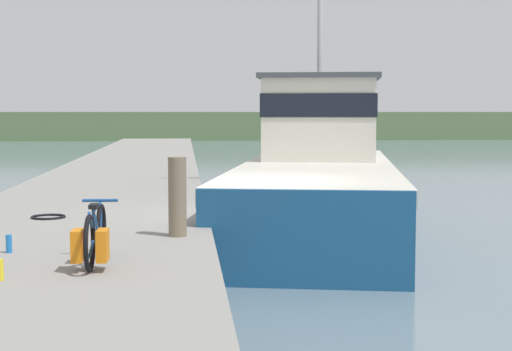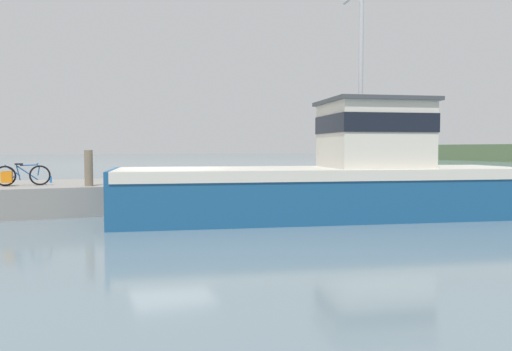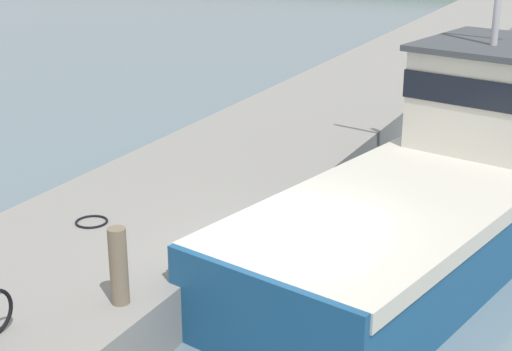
{
  "view_description": "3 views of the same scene",
  "coord_description": "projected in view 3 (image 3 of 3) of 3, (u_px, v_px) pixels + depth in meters",
  "views": [
    {
      "loc": [
        -1.4,
        -13.73,
        2.76
      ],
      "look_at": [
        -0.05,
        1.03,
        1.55
      ],
      "focal_mm": 55.0,
      "sensor_mm": 36.0,
      "label": 1
    },
    {
      "loc": [
        15.33,
        -3.25,
        2.18
      ],
      "look_at": [
        0.36,
        2.71,
        1.28
      ],
      "focal_mm": 35.0,
      "sensor_mm": 36.0,
      "label": 2
    },
    {
      "loc": [
        4.73,
        -10.39,
        6.41
      ],
      "look_at": [
        -1.98,
        2.91,
        1.16
      ],
      "focal_mm": 55.0,
      "sensor_mm": 36.0,
      "label": 3
    }
  ],
  "objects": [
    {
      "name": "ground_plane",
      "position": [
        284.0,
        312.0,
        12.9
      ],
      "size": [
        320.0,
        320.0,
        0.0
      ],
      "primitive_type": "plane",
      "color": "slate"
    },
    {
      "name": "dock_pier",
      "position": [
        120.0,
        249.0,
        14.13
      ],
      "size": [
        4.56,
        80.0,
        0.94
      ],
      "primitive_type": "cube",
      "color": "gray",
      "rests_on": "ground_plane"
    },
    {
      "name": "fishing_boat_main",
      "position": [
        472.0,
        168.0,
        16.0
      ],
      "size": [
        5.92,
        15.35,
        8.21
      ],
      "rotation": [
        0.0,
        0.0,
        -0.2
      ],
      "color": "navy",
      "rests_on": "ground_plane"
    },
    {
      "name": "mooring_post",
      "position": [
        119.0,
        266.0,
        11.07
      ],
      "size": [
        0.26,
        0.26,
        1.16
      ],
      "primitive_type": "cylinder",
      "color": "#756651",
      "rests_on": "dock_pier"
    },
    {
      "name": "hose_coil",
      "position": [
        92.0,
        222.0,
        14.04
      ],
      "size": [
        0.59,
        0.59,
        0.04
      ],
      "primitive_type": "torus",
      "color": "black",
      "rests_on": "dock_pier"
    }
  ]
}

